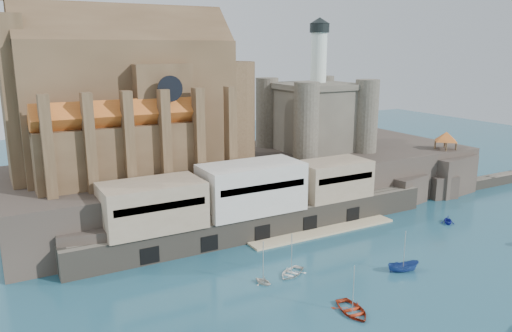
{
  "coord_description": "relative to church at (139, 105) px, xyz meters",
  "views": [
    {
      "loc": [
        -50.36,
        -50.87,
        32.75
      ],
      "look_at": [
        -4.34,
        32.0,
        10.18
      ],
      "focal_mm": 35.0,
      "sensor_mm": 36.0,
      "label": 1
    }
  ],
  "objects": [
    {
      "name": "ground",
      "position": [
        24.13,
        -41.85,
        -22.13
      ],
      "size": [
        300.0,
        300.0,
        0.0
      ],
      "primitive_type": "plane",
      "color": "navy",
      "rests_on": "ground"
    },
    {
      "name": "promontory",
      "position": [
        23.94,
        -2.48,
        -17.2
      ],
      "size": [
        100.0,
        36.0,
        10.0
      ],
      "color": "#2B2520",
      "rests_on": "ground"
    },
    {
      "name": "quay",
      "position": [
        13.94,
        -18.78,
        -16.06
      ],
      "size": [
        70.0,
        12.0,
        13.05
      ],
      "color": "#5C5549",
      "rests_on": "ground"
    },
    {
      "name": "church",
      "position": [
        0.0,
        0.0,
        0.0
      ],
      "size": [
        47.0,
        25.93,
        30.51
      ],
      "color": "#4F3A24",
      "rests_on": "promontory"
    },
    {
      "name": "castle_keep",
      "position": [
        40.21,
        -0.78,
        -3.81
      ],
      "size": [
        21.2,
        21.2,
        29.3
      ],
      "color": "#4B463B",
      "rests_on": "promontory"
    },
    {
      "name": "rock_outcrop",
      "position": [
        66.13,
        -16.01,
        -18.11
      ],
      "size": [
        14.5,
        10.5,
        8.7
      ],
      "color": "#2B2520",
      "rests_on": "ground"
    },
    {
      "name": "pavilion",
      "position": [
        66.13,
        -15.85,
        -9.4
      ],
      "size": [
        6.4,
        6.4,
        5.4
      ],
      "color": "#4F3A24",
      "rests_on": "rock_outcrop"
    },
    {
      "name": "boat_0",
      "position": [
        12.24,
        -48.63,
        -22.13
      ],
      "size": [
        4.39,
        1.88,
        5.96
      ],
      "primitive_type": "imported",
      "rotation": [
        0.0,
        0.0,
        6.13
      ],
      "color": "#A62C12",
      "rests_on": "ground"
    },
    {
      "name": "boat_2",
      "position": [
        26.71,
        -42.93,
        -22.13
      ],
      "size": [
        2.37,
        2.34,
        4.86
      ],
      "primitive_type": "imported",
      "rotation": [
        0.0,
        0.0,
        1.24
      ],
      "color": "navy",
      "rests_on": "ground"
    },
    {
      "name": "boat_4",
      "position": [
        6.3,
        -36.23,
        -22.13
      ],
      "size": [
        2.84,
        2.22,
        2.88
      ],
      "primitive_type": "imported",
      "rotation": [
        0.0,
        0.0,
        3.46
      ],
      "color": "beige",
      "rests_on": "ground"
    },
    {
      "name": "boat_6",
      "position": [
        11.44,
        -35.67,
        -22.13
      ],
      "size": [
        2.68,
        3.76,
        5.17
      ],
      "primitive_type": "imported",
      "rotation": [
        0.0,
        0.0,
        5.2
      ],
      "color": "white",
      "rests_on": "ground"
    },
    {
      "name": "boat_7",
      "position": [
        49.71,
        -31.62,
        -22.13
      ],
      "size": [
        3.37,
        3.25,
        3.38
      ],
      "primitive_type": "imported",
      "rotation": [
        0.0,
        0.0,
        5.57
      ],
      "color": "#181F9B",
      "rests_on": "ground"
    }
  ]
}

